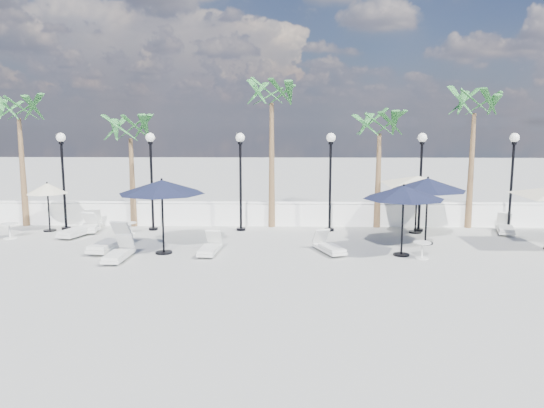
{
  "coord_description": "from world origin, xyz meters",
  "views": [
    {
      "loc": [
        1.71,
        -14.06,
        4.26
      ],
      "look_at": [
        1.3,
        3.69,
        1.5
      ],
      "focal_mm": 35.0,
      "sensor_mm": 36.0,
      "label": 1
    }
  ],
  "objects_px": {
    "lounger_4": "(119,253)",
    "lounger_5": "(329,247)",
    "parasol_navy_left": "(162,187)",
    "parasol_navy_right": "(404,193)",
    "parasol_navy_mid": "(428,185)",
    "lounger_0": "(91,225)",
    "parasol_cream_sq_a": "(418,176)",
    "lounger_3": "(210,248)",
    "lounger_6": "(505,228)",
    "lounger_1": "(79,230)",
    "lounger_2": "(110,243)",
    "parasol_cream_small": "(47,189)"
  },
  "relations": [
    {
      "from": "lounger_4",
      "to": "lounger_5",
      "type": "height_order",
      "value": "lounger_4"
    },
    {
      "from": "parasol_navy_left",
      "to": "parasol_navy_right",
      "type": "bearing_deg",
      "value": -0.73
    },
    {
      "from": "parasol_navy_mid",
      "to": "parasol_navy_right",
      "type": "xyz_separation_m",
      "value": [
        -1.21,
        -1.69,
        -0.06
      ]
    },
    {
      "from": "lounger_0",
      "to": "parasol_cream_sq_a",
      "type": "bearing_deg",
      "value": -10.79
    },
    {
      "from": "lounger_3",
      "to": "lounger_6",
      "type": "height_order",
      "value": "lounger_6"
    },
    {
      "from": "lounger_1",
      "to": "parasol_navy_mid",
      "type": "relative_size",
      "value": 0.75
    },
    {
      "from": "lounger_2",
      "to": "lounger_3",
      "type": "xyz_separation_m",
      "value": [
        3.41,
        -0.41,
        -0.06
      ]
    },
    {
      "from": "lounger_0",
      "to": "parasol_navy_left",
      "type": "height_order",
      "value": "parasol_navy_left"
    },
    {
      "from": "lounger_0",
      "to": "parasol_navy_mid",
      "type": "bearing_deg",
      "value": -19.26
    },
    {
      "from": "lounger_6",
      "to": "parasol_navy_left",
      "type": "xyz_separation_m",
      "value": [
        -12.49,
        -3.49,
        1.96
      ]
    },
    {
      "from": "parasol_navy_left",
      "to": "parasol_navy_mid",
      "type": "relative_size",
      "value": 1.05
    },
    {
      "from": "lounger_3",
      "to": "lounger_4",
      "type": "height_order",
      "value": "lounger_4"
    },
    {
      "from": "lounger_5",
      "to": "parasol_cream_sq_a",
      "type": "xyz_separation_m",
      "value": [
        3.62,
        3.27,
        2.0
      ]
    },
    {
      "from": "parasol_navy_right",
      "to": "parasol_cream_sq_a",
      "type": "bearing_deg",
      "value": 69.83
    },
    {
      "from": "lounger_1",
      "to": "parasol_navy_left",
      "type": "relative_size",
      "value": 0.72
    },
    {
      "from": "lounger_4",
      "to": "lounger_3",
      "type": "bearing_deg",
      "value": 19.78
    },
    {
      "from": "lounger_4",
      "to": "parasol_cream_small",
      "type": "distance_m",
      "value": 6.16
    },
    {
      "from": "lounger_6",
      "to": "parasol_cream_sq_a",
      "type": "xyz_separation_m",
      "value": [
        -3.46,
        -0.02,
        1.99
      ]
    },
    {
      "from": "lounger_2",
      "to": "parasol_navy_left",
      "type": "distance_m",
      "value": 2.72
    },
    {
      "from": "parasol_navy_mid",
      "to": "lounger_1",
      "type": "bearing_deg",
      "value": 175.5
    },
    {
      "from": "lounger_3",
      "to": "lounger_5",
      "type": "bearing_deg",
      "value": 7.74
    },
    {
      "from": "parasol_navy_mid",
      "to": "parasol_cream_sq_a",
      "type": "bearing_deg",
      "value": 86.81
    },
    {
      "from": "lounger_1",
      "to": "lounger_2",
      "type": "distance_m",
      "value": 2.91
    },
    {
      "from": "lounger_1",
      "to": "lounger_6",
      "type": "xyz_separation_m",
      "value": [
        16.28,
        0.89,
        -0.02
      ]
    },
    {
      "from": "lounger_6",
      "to": "parasol_navy_left",
      "type": "relative_size",
      "value": 0.65
    },
    {
      "from": "lounger_2",
      "to": "lounger_6",
      "type": "height_order",
      "value": "lounger_2"
    },
    {
      "from": "lounger_5",
      "to": "parasol_navy_left",
      "type": "distance_m",
      "value": 5.76
    },
    {
      "from": "lounger_1",
      "to": "lounger_2",
      "type": "xyz_separation_m",
      "value": [
        1.91,
        -2.2,
        0.02
      ]
    },
    {
      "from": "lounger_1",
      "to": "lounger_3",
      "type": "distance_m",
      "value": 5.92
    },
    {
      "from": "parasol_cream_small",
      "to": "lounger_3",
      "type": "bearing_deg",
      "value": -27.12
    },
    {
      "from": "parasol_cream_small",
      "to": "lounger_5",
      "type": "bearing_deg",
      "value": -16.99
    },
    {
      "from": "lounger_0",
      "to": "lounger_4",
      "type": "relative_size",
      "value": 1.15
    },
    {
      "from": "lounger_3",
      "to": "lounger_5",
      "type": "xyz_separation_m",
      "value": [
        3.89,
        0.22,
        0.0
      ]
    },
    {
      "from": "lounger_0",
      "to": "lounger_6",
      "type": "height_order",
      "value": "lounger_0"
    },
    {
      "from": "lounger_2",
      "to": "lounger_1",
      "type": "bearing_deg",
      "value": 141.33
    },
    {
      "from": "lounger_6",
      "to": "parasol_navy_mid",
      "type": "bearing_deg",
      "value": -134.77
    },
    {
      "from": "lounger_0",
      "to": "lounger_5",
      "type": "distance_m",
      "value": 9.66
    },
    {
      "from": "lounger_0",
      "to": "lounger_2",
      "type": "bearing_deg",
      "value": -70.76
    },
    {
      "from": "parasol_navy_left",
      "to": "parasol_cream_small",
      "type": "xyz_separation_m",
      "value": [
        -5.3,
        3.47,
        -0.51
      ]
    },
    {
      "from": "parasol_cream_small",
      "to": "lounger_2",
      "type": "bearing_deg",
      "value": -42.04
    },
    {
      "from": "lounger_6",
      "to": "parasol_navy_mid",
      "type": "xyz_separation_m",
      "value": [
        -3.57,
        -1.89,
        1.88
      ]
    },
    {
      "from": "lounger_3",
      "to": "parasol_cream_sq_a",
      "type": "distance_m",
      "value": 8.52
    },
    {
      "from": "lounger_4",
      "to": "parasol_cream_sq_a",
      "type": "relative_size",
      "value": 0.35
    },
    {
      "from": "lounger_0",
      "to": "lounger_2",
      "type": "relative_size",
      "value": 0.92
    },
    {
      "from": "lounger_6",
      "to": "parasol_cream_small",
      "type": "relative_size",
      "value": 0.93
    },
    {
      "from": "lounger_4",
      "to": "parasol_navy_mid",
      "type": "bearing_deg",
      "value": 15.95
    },
    {
      "from": "lounger_1",
      "to": "lounger_6",
      "type": "bearing_deg",
      "value": 19.21
    },
    {
      "from": "lounger_2",
      "to": "parasol_cream_sq_a",
      "type": "height_order",
      "value": "parasol_cream_sq_a"
    },
    {
      "from": "lounger_5",
      "to": "parasol_cream_sq_a",
      "type": "relative_size",
      "value": 0.35
    },
    {
      "from": "lounger_2",
      "to": "lounger_3",
      "type": "distance_m",
      "value": 3.43
    }
  ]
}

